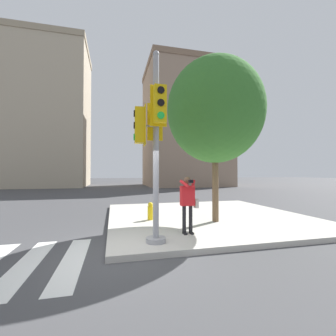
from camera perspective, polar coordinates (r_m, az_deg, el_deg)
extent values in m
plane|color=#424244|center=(5.80, -10.22, -20.67)|extent=(160.00, 160.00, 0.00)
cube|color=#BCB7AD|center=(9.93, 9.51, -12.00)|extent=(8.00, 8.00, 0.15)
cube|color=silver|center=(5.77, -22.98, -20.67)|extent=(0.49, 3.09, 0.01)
cube|color=silver|center=(5.97, -32.14, -19.90)|extent=(0.49, 3.09, 0.01)
cylinder|color=#939399|center=(6.04, -3.10, -17.76)|extent=(0.51, 0.51, 0.12)
cylinder|color=#939399|center=(5.83, -3.08, 5.68)|extent=(0.15, 0.15, 4.72)
sphere|color=#939399|center=(6.57, -3.05, 26.94)|extent=(0.17, 0.17, 0.17)
cylinder|color=#939399|center=(6.14, -3.23, 11.81)|extent=(0.07, 0.23, 0.05)
cube|color=#E5B70C|center=(6.37, -3.41, 11.33)|extent=(0.32, 0.27, 0.90)
cube|color=#E5B70C|center=(6.24, -3.31, 11.60)|extent=(0.42, 0.06, 1.02)
cylinder|color=black|center=(6.57, -3.51, 13.63)|extent=(0.17, 0.05, 0.17)
cylinder|color=black|center=(6.50, -3.51, 11.08)|extent=(0.17, 0.05, 0.17)
cylinder|color=green|center=(6.44, -3.52, 8.47)|extent=(0.17, 0.05, 0.17)
cylinder|color=#939399|center=(5.84, -2.66, 15.21)|extent=(0.06, 0.23, 0.05)
cube|color=#E5B70C|center=(5.62, -2.13, 15.87)|extent=(0.31, 0.25, 0.90)
cube|color=#E5B70C|center=(5.75, -2.44, 15.49)|extent=(0.42, 0.03, 1.02)
cylinder|color=black|center=(5.60, -1.81, 19.20)|extent=(0.17, 0.03, 0.17)
cylinder|color=black|center=(5.50, -1.81, 16.27)|extent=(0.17, 0.03, 0.17)
cylinder|color=green|center=(5.42, -1.81, 13.24)|extent=(0.17, 0.03, 0.17)
cylinder|color=#939399|center=(5.89, -4.94, 10.61)|extent=(0.23, 0.06, 0.05)
cube|color=#E5B70C|center=(5.87, -7.25, 10.66)|extent=(0.25, 0.31, 0.90)
cube|color=#E5B70C|center=(5.88, -5.95, 10.64)|extent=(0.04, 0.42, 1.02)
cylinder|color=black|center=(5.94, -8.58, 13.51)|extent=(0.04, 0.17, 0.17)
cylinder|color=black|center=(5.87, -8.59, 10.68)|extent=(0.04, 0.17, 0.17)
cylinder|color=green|center=(5.81, -8.60, 7.78)|extent=(0.04, 0.17, 0.17)
cube|color=black|center=(6.79, 4.29, -16.20)|extent=(0.09, 0.24, 0.05)
cube|color=black|center=(6.85, 5.95, -16.05)|extent=(0.09, 0.24, 0.05)
cylinder|color=black|center=(6.76, 4.13, -12.93)|extent=(0.11, 0.11, 0.82)
cylinder|color=black|center=(6.82, 5.77, -12.82)|extent=(0.11, 0.11, 0.82)
cube|color=red|center=(6.68, 4.94, -7.02)|extent=(0.40, 0.22, 0.58)
sphere|color=brown|center=(6.65, 4.93, -3.13)|extent=(0.21, 0.21, 0.21)
cube|color=black|center=(6.36, 5.83, -3.39)|extent=(0.12, 0.10, 0.09)
cylinder|color=black|center=(6.29, 6.04, -3.42)|extent=(0.06, 0.08, 0.06)
cylinder|color=red|center=(6.48, 4.20, -4.00)|extent=(0.23, 0.35, 0.23)
cylinder|color=red|center=(6.57, 6.44, -3.96)|extent=(0.23, 0.35, 0.23)
cube|color=#B7B2A8|center=(6.82, 7.14, -8.92)|extent=(0.10, 0.20, 0.26)
cylinder|color=brown|center=(8.45, 11.93, -3.60)|extent=(0.23, 0.23, 2.85)
ellipsoid|color=#38752D|center=(8.75, 11.85, 14.13)|extent=(3.54, 3.54, 3.90)
cylinder|color=yellow|center=(8.69, -4.50, -11.34)|extent=(0.21, 0.21, 0.51)
sphere|color=yellow|center=(8.64, -4.50, -9.28)|extent=(0.19, 0.19, 0.19)
cylinder|color=yellow|center=(8.55, -4.35, -11.13)|extent=(0.09, 0.06, 0.09)
cube|color=tan|center=(37.04, -28.96, 11.00)|extent=(11.73, 9.92, 19.38)
cube|color=gray|center=(40.38, -28.80, 25.14)|extent=(11.93, 10.12, 0.80)
cube|color=gray|center=(35.17, 4.29, 9.77)|extent=(11.70, 10.53, 17.29)
cube|color=#7A604C|center=(37.95, 4.27, 23.30)|extent=(11.90, 10.73, 0.80)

